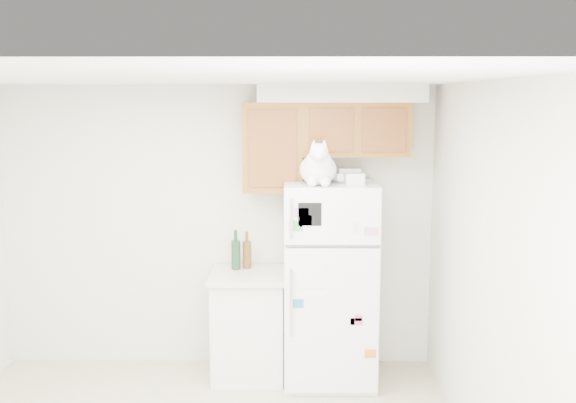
{
  "coord_description": "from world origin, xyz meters",
  "views": [
    {
      "loc": [
        0.66,
        -3.88,
        2.39
      ],
      "look_at": [
        0.63,
        1.55,
        1.55
      ],
      "focal_mm": 42.0,
      "sensor_mm": 36.0,
      "label": 1
    }
  ],
  "objects_px": {
    "cat": "(319,167)",
    "refrigerator": "(330,283)",
    "storage_box_back": "(351,174)",
    "storage_box_front": "(355,179)",
    "bottle_green": "(236,250)",
    "base_counter": "(249,324)",
    "bottle_amber": "(247,250)"
  },
  "relations": [
    {
      "from": "base_counter",
      "to": "bottle_amber",
      "type": "bearing_deg",
      "value": 97.18
    },
    {
      "from": "storage_box_front",
      "to": "storage_box_back",
      "type": "bearing_deg",
      "value": 87.98
    },
    {
      "from": "bottle_green",
      "to": "cat",
      "type": "bearing_deg",
      "value": -25.76
    },
    {
      "from": "cat",
      "to": "storage_box_back",
      "type": "distance_m",
      "value": 0.43
    },
    {
      "from": "storage_box_back",
      "to": "refrigerator",
      "type": "bearing_deg",
      "value": -127.9
    },
    {
      "from": "cat",
      "to": "refrigerator",
      "type": "bearing_deg",
      "value": 55.97
    },
    {
      "from": "base_counter",
      "to": "storage_box_back",
      "type": "relative_size",
      "value": 5.11
    },
    {
      "from": "refrigerator",
      "to": "storage_box_front",
      "type": "relative_size",
      "value": 11.33
    },
    {
      "from": "base_counter",
      "to": "storage_box_back",
      "type": "distance_m",
      "value": 1.55
    },
    {
      "from": "storage_box_front",
      "to": "bottle_amber",
      "type": "height_order",
      "value": "storage_box_front"
    },
    {
      "from": "base_counter",
      "to": "bottle_green",
      "type": "distance_m",
      "value": 0.65
    },
    {
      "from": "cat",
      "to": "storage_box_front",
      "type": "height_order",
      "value": "cat"
    },
    {
      "from": "base_counter",
      "to": "bottle_amber",
      "type": "relative_size",
      "value": 2.83
    },
    {
      "from": "cat",
      "to": "bottle_amber",
      "type": "xyz_separation_m",
      "value": [
        -0.6,
        0.37,
        -0.76
      ]
    },
    {
      "from": "base_counter",
      "to": "cat",
      "type": "distance_m",
      "value": 1.51
    },
    {
      "from": "refrigerator",
      "to": "cat",
      "type": "relative_size",
      "value": 3.18
    },
    {
      "from": "storage_box_front",
      "to": "base_counter",
      "type": "bearing_deg",
      "value": 164.29
    },
    {
      "from": "refrigerator",
      "to": "bottle_green",
      "type": "xyz_separation_m",
      "value": [
        -0.8,
        0.18,
        0.24
      ]
    },
    {
      "from": "storage_box_front",
      "to": "bottle_green",
      "type": "bearing_deg",
      "value": 159.86
    },
    {
      "from": "cat",
      "to": "bottle_green",
      "type": "distance_m",
      "value": 1.07
    },
    {
      "from": "bottle_amber",
      "to": "refrigerator",
      "type": "bearing_deg",
      "value": -16.97
    },
    {
      "from": "storage_box_back",
      "to": "bottle_green",
      "type": "xyz_separation_m",
      "value": [
        -0.98,
        0.02,
        -0.66
      ]
    },
    {
      "from": "refrigerator",
      "to": "bottle_green",
      "type": "relative_size",
      "value": 4.93
    },
    {
      "from": "refrigerator",
      "to": "storage_box_back",
      "type": "relative_size",
      "value": 9.44
    },
    {
      "from": "cat",
      "to": "storage_box_back",
      "type": "height_order",
      "value": "cat"
    },
    {
      "from": "bottle_green",
      "to": "refrigerator",
      "type": "bearing_deg",
      "value": -12.52
    },
    {
      "from": "refrigerator",
      "to": "cat",
      "type": "xyz_separation_m",
      "value": [
        -0.11,
        -0.16,
        0.99
      ]
    },
    {
      "from": "refrigerator",
      "to": "cat",
      "type": "bearing_deg",
      "value": -124.03
    },
    {
      "from": "refrigerator",
      "to": "storage_box_back",
      "type": "xyz_separation_m",
      "value": [
        0.18,
        0.16,
        0.9
      ]
    },
    {
      "from": "storage_box_front",
      "to": "bottle_amber",
      "type": "relative_size",
      "value": 0.46
    },
    {
      "from": "cat",
      "to": "storage_box_front",
      "type": "bearing_deg",
      "value": 9.56
    },
    {
      "from": "base_counter",
      "to": "storage_box_back",
      "type": "height_order",
      "value": "storage_box_back"
    }
  ]
}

